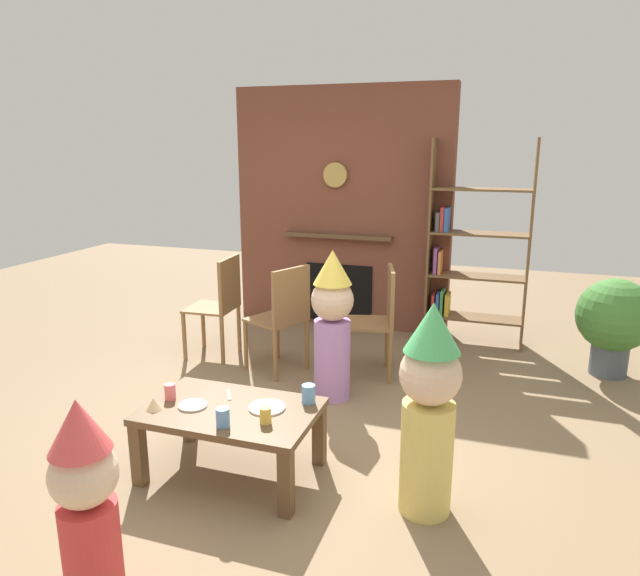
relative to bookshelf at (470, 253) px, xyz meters
name	(u,v)px	position (x,y,z in m)	size (l,w,h in m)	color
ground_plane	(277,447)	(-0.94, -2.40, -0.87)	(12.00, 12.00, 0.00)	#846B4C
brick_fireplace_feature	(342,210)	(-1.29, 0.20, 0.32)	(2.20, 0.28, 2.40)	brown
bookshelf	(470,253)	(0.00, 0.00, 0.00)	(0.90, 0.28, 1.90)	brown
coffee_table	(231,419)	(-1.07, -2.75, -0.53)	(0.97, 0.62, 0.41)	brown
paper_cup_near_left	(308,394)	(-0.68, -2.54, -0.41)	(0.08, 0.08, 0.11)	#669EE0
paper_cup_near_right	(223,417)	(-1.01, -2.95, -0.41)	(0.07, 0.07, 0.10)	#669EE0
paper_cup_center	(170,392)	(-1.45, -2.76, -0.41)	(0.06, 0.06, 0.09)	#E5666B
paper_cup_far_left	(265,415)	(-0.81, -2.85, -0.42)	(0.06, 0.06, 0.09)	#F2CC4C
paper_plate_front	(193,405)	(-1.28, -2.80, -0.45)	(0.16, 0.16, 0.01)	white
paper_plate_rear	(267,408)	(-0.87, -2.69, -0.45)	(0.21, 0.21, 0.01)	white
birthday_cake_slice	(154,403)	(-1.47, -2.90, -0.43)	(0.10, 0.10, 0.07)	#EAC68C
table_fork	(229,395)	(-1.16, -2.60, -0.46)	(0.15, 0.02, 0.01)	silver
child_with_cone_hat	(87,506)	(-1.12, -3.84, -0.37)	(0.26, 0.26, 0.94)	#D13838
child_in_pink	(429,405)	(0.03, -2.74, -0.28)	(0.31, 0.31, 1.12)	#E0CC66
child_by_the_chairs	(332,322)	(-0.83, -1.59, -0.28)	(0.31, 0.31, 1.12)	#B27FCC
dining_chair_left	(220,301)	(-2.02, -1.08, -0.36)	(0.42, 0.42, 0.90)	olive
dining_chair_middle	(284,313)	(-1.35, -1.25, -0.36)	(0.53, 0.53, 0.90)	olive
dining_chair_right	(379,315)	(-0.61, -1.06, -0.36)	(0.49, 0.49, 0.90)	olive
potted_plant_tall	(614,319)	(1.19, -0.44, -0.40)	(0.59, 0.59, 0.80)	#4C5660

